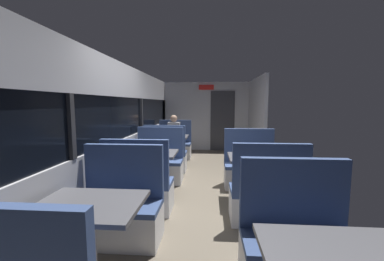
% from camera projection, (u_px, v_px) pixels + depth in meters
% --- Properties ---
extents(ground_plane, '(3.30, 9.20, 0.02)m').
position_uv_depth(ground_plane, '(201.00, 197.00, 4.15)').
color(ground_plane, '#665B4C').
extents(carriage_window_panel_left, '(0.09, 8.48, 2.30)m').
position_uv_depth(carriage_window_panel_left, '(117.00, 131.00, 4.13)').
color(carriage_window_panel_left, '#B2B2B7').
rests_on(carriage_window_panel_left, ground_plane).
extents(carriage_end_bulkhead, '(2.90, 0.11, 2.30)m').
position_uv_depth(carriage_end_bulkhead, '(208.00, 117.00, 8.17)').
color(carriage_end_bulkhead, '#B2B2B7').
rests_on(carriage_end_bulkhead, ground_plane).
extents(carriage_aisle_panel_right, '(0.08, 2.40, 2.30)m').
position_uv_depth(carriage_aisle_panel_right, '(256.00, 119.00, 6.88)').
color(carriage_aisle_panel_right, '#B2B2B7').
rests_on(carriage_aisle_panel_right, ground_plane).
extents(dining_table_near_window, '(0.90, 0.70, 0.74)m').
position_uv_depth(dining_table_near_window, '(89.00, 214.00, 2.07)').
color(dining_table_near_window, '#9E9EA3').
rests_on(dining_table_near_window, ground_plane).
extents(bench_near_window_facing_entry, '(0.95, 0.50, 1.10)m').
position_uv_depth(bench_near_window_facing_entry, '(120.00, 212.00, 2.80)').
color(bench_near_window_facing_entry, silver).
rests_on(bench_near_window_facing_entry, ground_plane).
extents(dining_table_mid_window, '(0.90, 0.70, 0.74)m').
position_uv_depth(dining_table_mid_window, '(150.00, 158.00, 4.19)').
color(dining_table_mid_window, '#9E9EA3').
rests_on(dining_table_mid_window, ground_plane).
extents(bench_mid_window_facing_end, '(0.95, 0.50, 1.10)m').
position_uv_depth(bench_mid_window_facing_end, '(139.00, 190.00, 3.53)').
color(bench_mid_window_facing_end, silver).
rests_on(bench_mid_window_facing_end, ground_plane).
extents(bench_mid_window_facing_entry, '(0.95, 0.50, 1.10)m').
position_uv_depth(bench_mid_window_facing_entry, '(159.00, 165.00, 4.92)').
color(bench_mid_window_facing_entry, silver).
rests_on(bench_mid_window_facing_entry, ground_plane).
extents(dining_table_far_window, '(0.90, 0.70, 0.74)m').
position_uv_depth(dining_table_far_window, '(171.00, 140.00, 6.31)').
color(dining_table_far_window, '#9E9EA3').
rests_on(dining_table_far_window, ground_plane).
extents(bench_far_window_facing_end, '(0.95, 0.50, 1.10)m').
position_uv_depth(bench_far_window_facing_end, '(166.00, 157.00, 5.65)').
color(bench_far_window_facing_end, silver).
rests_on(bench_far_window_facing_end, ground_plane).
extents(bench_far_window_facing_entry, '(0.95, 0.50, 1.10)m').
position_uv_depth(bench_far_window_facing_entry, '(175.00, 147.00, 7.04)').
color(bench_far_window_facing_entry, silver).
rests_on(bench_far_window_facing_entry, ground_plane).
extents(bench_front_aisle_facing_entry, '(0.95, 0.50, 1.10)m').
position_uv_depth(bench_front_aisle_facing_entry, '(297.00, 251.00, 2.07)').
color(bench_front_aisle_facing_entry, silver).
rests_on(bench_front_aisle_facing_entry, ground_plane).
extents(dining_table_rear_aisle, '(0.90, 0.70, 0.74)m').
position_uv_depth(dining_table_rear_aisle, '(257.00, 163.00, 3.86)').
color(dining_table_rear_aisle, '#9E9EA3').
rests_on(dining_table_rear_aisle, ground_plane).
extents(bench_rear_aisle_facing_end, '(0.95, 0.50, 1.10)m').
position_uv_depth(bench_rear_aisle_facing_end, '(267.00, 199.00, 3.20)').
color(bench_rear_aisle_facing_end, silver).
rests_on(bench_rear_aisle_facing_end, ground_plane).
extents(bench_rear_aisle_facing_entry, '(0.95, 0.50, 1.10)m').
position_uv_depth(bench_rear_aisle_facing_entry, '(250.00, 170.00, 4.59)').
color(bench_rear_aisle_facing_entry, silver).
rests_on(bench_rear_aisle_facing_entry, ground_plane).
extents(seated_passenger, '(0.47, 0.55, 1.26)m').
position_uv_depth(seated_passenger, '(174.00, 140.00, 6.95)').
color(seated_passenger, '#26262D').
rests_on(seated_passenger, ground_plane).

